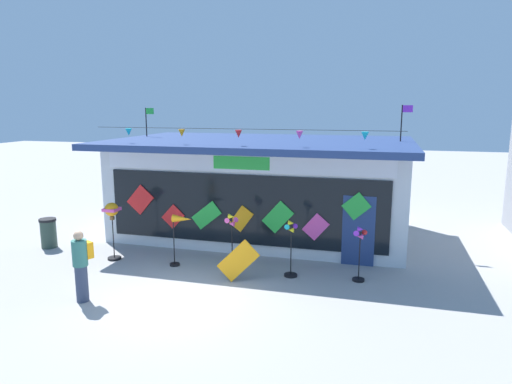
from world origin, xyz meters
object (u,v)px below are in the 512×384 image
wind_spinner_left (181,226)px  kite_shop_building (264,186)px  wind_spinner_right (360,249)px  person_near_camera (81,264)px  display_kite_on_ground (238,261)px  wind_spinner_far_left (112,215)px  wind_spinner_center_left (232,242)px  wind_spinner_center_right (291,247)px  trash_bin (49,233)px

wind_spinner_left → kite_shop_building: bearing=71.4°
wind_spinner_right → person_near_camera: (-6.08, -2.92, 0.01)m
display_kite_on_ground → person_near_camera: bearing=-145.9°
wind_spinner_far_left → wind_spinner_left: 2.17m
wind_spinner_far_left → wind_spinner_left: (2.16, -0.02, -0.18)m
wind_spinner_left → wind_spinner_center_left: wind_spinner_center_left is taller
wind_spinner_left → wind_spinner_center_right: size_ratio=0.97×
wind_spinner_center_left → display_kite_on_ground: (0.40, -0.68, -0.27)m
wind_spinner_far_left → person_near_camera: 2.96m
display_kite_on_ground → kite_shop_building: bearing=96.5°
kite_shop_building → wind_spinner_left: (-1.35, -4.00, -0.53)m
wind_spinner_far_left → display_kite_on_ground: (4.04, -0.68, -0.78)m
wind_spinner_center_left → display_kite_on_ground: 0.84m
wind_spinner_center_left → wind_spinner_center_right: (1.63, 0.00, -0.00)m
wind_spinner_far_left → wind_spinner_right: wind_spinner_far_left is taller
wind_spinner_far_left → display_kite_on_ground: wind_spinner_far_left is taller
wind_spinner_center_right → wind_spinner_right: size_ratio=1.05×
person_near_camera → wind_spinner_left: bearing=91.2°
display_kite_on_ground → wind_spinner_left: bearing=160.8°
wind_spinner_center_right → wind_spinner_right: wind_spinner_center_right is taller
kite_shop_building → display_kite_on_ground: 4.82m
kite_shop_building → wind_spinner_center_left: kite_shop_building is taller
wind_spinner_right → person_near_camera: size_ratio=0.87×
wind_spinner_center_left → wind_spinner_right: (3.38, 0.14, 0.05)m
wind_spinner_far_left → person_near_camera: (0.95, -2.77, -0.45)m
trash_bin → display_kite_on_ground: 6.78m
person_near_camera → trash_bin: person_near_camera is taller
wind_spinner_far_left → wind_spinner_center_left: (3.65, 0.01, -0.51)m
wind_spinner_left → wind_spinner_right: bearing=2.0°
wind_spinner_center_left → person_near_camera: bearing=-134.2°
kite_shop_building → wind_spinner_center_right: size_ratio=6.46×
kite_shop_building → wind_spinner_right: bearing=-47.4°
wind_spinner_far_left → display_kite_on_ground: 4.17m
wind_spinner_far_left → wind_spinner_left: wind_spinner_far_left is taller
display_kite_on_ground → wind_spinner_center_left: bearing=120.0°
wind_spinner_center_left → trash_bin: wind_spinner_center_left is taller
wind_spinner_far_left → wind_spinner_right: size_ratio=1.17×
wind_spinner_left → trash_bin: 4.88m
person_near_camera → wind_spinner_far_left: bearing=133.9°
wind_spinner_far_left → display_kite_on_ground: bearing=-9.5°
wind_spinner_right → wind_spinner_center_right: bearing=-175.4°
kite_shop_building → wind_spinner_center_right: bearing=-66.0°
wind_spinner_center_left → display_kite_on_ground: size_ratio=1.57×
wind_spinner_center_right → wind_spinner_left: bearing=-179.4°
kite_shop_building → wind_spinner_center_left: size_ratio=6.18×
wind_spinner_far_left → kite_shop_building: bearing=48.6°
wind_spinner_center_left → display_kite_on_ground: bearing=-60.0°
wind_spinner_far_left → trash_bin: 2.82m
wind_spinner_left → trash_bin: (-4.81, 0.49, -0.68)m
wind_spinner_far_left → wind_spinner_center_right: 5.30m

